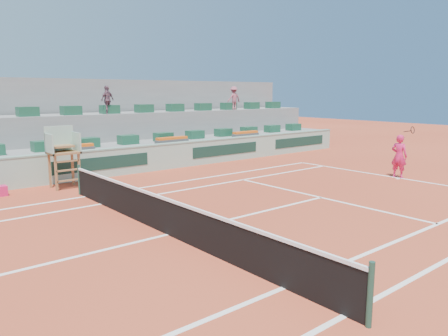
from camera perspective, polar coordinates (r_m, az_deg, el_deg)
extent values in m
plane|color=#A83920|center=(11.69, -7.36, -8.64)|extent=(90.00, 90.00, 0.00)
cube|color=gray|center=(21.18, -23.12, 0.68)|extent=(36.00, 4.00, 1.20)
cube|color=gray|center=(22.62, -24.41, 2.93)|extent=(36.00, 2.40, 2.60)
cube|color=gray|center=(24.08, -25.59, 5.37)|extent=(36.00, 0.40, 4.40)
imported|color=#724C5A|center=(23.01, -14.99, 8.60)|extent=(0.90, 0.64, 1.42)
imported|color=#9E4F5D|center=(27.60, 1.29, 9.11)|extent=(0.96, 0.59, 1.44)
cube|color=white|center=(20.44, 22.03, -1.25)|extent=(0.12, 10.97, 0.01)
cube|color=white|center=(7.98, 15.45, -18.10)|extent=(23.77, 0.12, 0.01)
cube|color=white|center=(16.43, -17.69, -3.57)|extent=(23.77, 0.12, 0.01)
cube|color=white|center=(8.73, 7.81, -15.25)|extent=(23.77, 0.12, 0.01)
cube|color=white|center=(15.20, -15.74, -4.55)|extent=(23.77, 0.12, 0.01)
cube|color=white|center=(15.90, 12.53, -3.78)|extent=(0.12, 8.23, 0.01)
cube|color=white|center=(11.69, -7.37, -8.61)|extent=(12.80, 0.12, 0.01)
cube|color=white|center=(20.31, 21.83, -1.30)|extent=(0.30, 0.12, 0.01)
cube|color=black|center=(11.56, -7.42, -6.47)|extent=(0.03, 11.87, 0.92)
cube|color=white|center=(11.43, -7.47, -4.09)|extent=(0.06, 11.87, 0.07)
cylinder|color=#1C4232|center=(7.52, 18.56, -15.43)|extent=(0.10, 0.10, 1.10)
cylinder|color=#1C4232|center=(16.73, -18.37, -1.47)|extent=(0.10, 0.10, 1.10)
cube|color=#94BBA6|center=(19.10, -21.21, -0.12)|extent=(36.00, 0.30, 1.20)
cube|color=#7AA391|center=(19.01, -21.33, 1.75)|extent=(36.00, 0.34, 0.06)
cube|color=#123328|center=(19.66, -15.55, 0.61)|extent=(4.40, 0.02, 0.56)
cube|color=#123328|center=(23.36, 0.29, 2.40)|extent=(4.40, 0.02, 0.56)
cube|color=#123328|center=(27.57, 9.91, 3.41)|extent=(4.40, 0.02, 0.56)
cube|color=brown|center=(17.59, -21.09, -0.67)|extent=(0.08, 0.08, 1.35)
cube|color=brown|center=(17.89, -18.37, -0.34)|extent=(0.08, 0.08, 1.35)
cube|color=brown|center=(18.25, -21.80, -0.36)|extent=(0.08, 0.08, 1.35)
cube|color=brown|center=(18.54, -19.16, -0.05)|extent=(0.08, 0.08, 1.35)
cube|color=brown|center=(17.95, -20.24, 1.89)|extent=(1.10, 0.90, 0.08)
cube|color=#94BBA6|center=(18.25, -20.73, 3.60)|extent=(1.10, 0.08, 1.00)
cube|color=#94BBA6|center=(17.75, -21.89, 2.88)|extent=(0.06, 0.90, 0.80)
cube|color=#94BBA6|center=(18.09, -18.75, 3.19)|extent=(0.06, 0.90, 0.80)
cube|color=brown|center=(18.02, -20.39, 2.68)|extent=(0.80, 0.60, 0.08)
cube|color=brown|center=(17.79, -19.66, -1.54)|extent=(0.90, 0.08, 0.06)
cube|color=brown|center=(17.72, -19.73, -0.27)|extent=(0.90, 0.08, 0.06)
cube|color=brown|center=(17.67, -19.80, 0.85)|extent=(0.90, 0.08, 0.06)
cube|color=#194C33|center=(20.22, -22.54, 2.67)|extent=(0.90, 0.60, 0.44)
cube|color=#194C33|center=(20.89, -17.30, 3.19)|extent=(0.90, 0.60, 0.44)
cube|color=#194C33|center=(21.72, -12.42, 3.65)|extent=(0.90, 0.60, 0.44)
cube|color=#194C33|center=(22.70, -7.93, 4.04)|extent=(0.90, 0.60, 0.44)
cube|color=#194C33|center=(23.81, -3.82, 4.39)|extent=(0.90, 0.60, 0.44)
cube|color=#194C33|center=(25.02, -0.10, 4.68)|extent=(0.90, 0.60, 0.44)
cube|color=#194C33|center=(26.34, 3.27, 4.92)|extent=(0.90, 0.60, 0.44)
cube|color=#194C33|center=(27.74, 6.31, 5.13)|extent=(0.90, 0.60, 0.44)
cube|color=#194C33|center=(29.20, 9.05, 5.31)|extent=(0.90, 0.60, 0.44)
cube|color=#194C33|center=(21.93, -24.28, 6.74)|extent=(0.90, 0.60, 0.44)
cube|color=#194C33|center=(22.55, -19.35, 7.11)|extent=(0.90, 0.60, 0.44)
cube|color=#194C33|center=(23.32, -14.72, 7.42)|extent=(0.90, 0.60, 0.44)
cube|color=#194C33|center=(24.24, -10.40, 7.66)|extent=(0.90, 0.60, 0.44)
cube|color=#194C33|center=(25.28, -6.41, 7.85)|extent=(0.90, 0.60, 0.44)
cube|color=#194C33|center=(26.43, -2.75, 7.99)|extent=(0.90, 0.60, 0.44)
cube|color=#194C33|center=(27.68, 0.59, 8.08)|extent=(0.90, 0.60, 0.44)
cube|color=#194C33|center=(29.01, 3.64, 8.15)|extent=(0.90, 0.60, 0.44)
cube|color=#194C33|center=(30.41, 6.41, 8.19)|extent=(0.90, 0.60, 0.44)
cube|color=#494949|center=(19.80, -19.06, 2.34)|extent=(1.80, 0.36, 0.16)
cube|color=#E75713|center=(19.78, -19.08, 2.74)|extent=(1.70, 0.32, 0.12)
cube|color=#494949|center=(22.04, -6.82, 3.53)|extent=(1.80, 0.36, 0.16)
cube|color=#E75713|center=(22.03, -6.82, 3.89)|extent=(1.70, 0.32, 0.12)
cube|color=#494949|center=(25.09, 2.83, 4.36)|extent=(1.80, 0.36, 0.16)
cube|color=#E75713|center=(25.08, 2.84, 4.68)|extent=(1.70, 0.32, 0.12)
imported|color=#DD1C5D|center=(20.47, 21.90, 1.45)|extent=(0.51, 0.72, 1.89)
cylinder|color=black|center=(20.21, 22.85, 4.45)|extent=(0.03, 0.35, 0.09)
torus|color=black|center=(20.11, 23.42, 4.58)|extent=(0.31, 0.08, 0.31)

